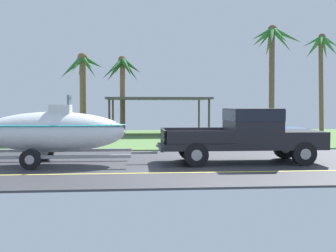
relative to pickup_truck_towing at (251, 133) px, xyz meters
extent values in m
cube|color=#38383D|center=(-1.95, -0.16, -1.08)|extent=(36.00, 8.00, 0.06)
cube|color=#567F42|center=(-1.95, 10.84, -1.06)|extent=(36.00, 14.00, 0.11)
cube|color=#DBCC4C|center=(-1.95, -1.96, -1.05)|extent=(34.20, 0.12, 0.01)
cube|color=black|center=(-0.35, 0.00, -0.42)|extent=(5.54, 1.99, 0.22)
cube|color=black|center=(1.64, 0.00, -0.12)|extent=(1.55, 1.99, 0.38)
cube|color=black|center=(0.03, 0.00, 0.27)|extent=(1.66, 1.99, 1.17)
cube|color=black|center=(0.03, 0.00, 0.62)|extent=(1.68, 2.01, 0.38)
cube|color=black|center=(-1.96, 0.00, -0.29)|extent=(2.33, 1.99, 0.04)
cube|color=black|center=(-1.96, 0.96, -0.09)|extent=(2.33, 0.08, 0.45)
cube|color=black|center=(-1.96, -0.96, -0.09)|extent=(2.33, 0.08, 0.45)
cube|color=black|center=(-3.09, 0.00, -0.09)|extent=(0.08, 1.99, 0.45)
cube|color=#333338|center=(-3.19, 0.00, -0.48)|extent=(0.12, 1.80, 0.16)
sphere|color=#B2B2B7|center=(-3.31, 0.00, -0.43)|extent=(0.10, 0.10, 0.10)
cylinder|color=black|center=(1.56, 0.89, -0.65)|extent=(0.80, 0.28, 0.80)
cylinder|color=#9E9EA3|center=(1.56, 0.89, -0.65)|extent=(0.36, 0.29, 0.36)
cylinder|color=black|center=(1.56, -0.89, -0.65)|extent=(0.80, 0.28, 0.80)
cylinder|color=#9E9EA3|center=(1.56, -0.89, -0.65)|extent=(0.36, 0.29, 0.36)
cylinder|color=black|center=(-2.08, 0.89, -0.65)|extent=(0.80, 0.28, 0.80)
cylinder|color=#9E9EA3|center=(-2.08, 0.89, -0.65)|extent=(0.36, 0.29, 0.36)
cylinder|color=black|center=(-2.08, -0.89, -0.65)|extent=(0.80, 0.28, 0.80)
cylinder|color=#9E9EA3|center=(-2.08, -0.89, -0.65)|extent=(0.36, 0.29, 0.36)
cube|color=gray|center=(-3.76, 0.00, -0.67)|extent=(0.90, 0.10, 0.08)
cube|color=gray|center=(-6.82, 0.94, -0.67)|extent=(5.24, 0.12, 0.10)
cube|color=gray|center=(-6.82, -0.94, -0.67)|extent=(5.24, 0.12, 0.10)
cylinder|color=black|center=(-7.35, 1.00, -0.73)|extent=(0.64, 0.22, 0.64)
cylinder|color=#9E9EA3|center=(-7.35, 1.00, -0.73)|extent=(0.29, 0.23, 0.29)
cylinder|color=black|center=(-7.35, -1.00, -0.73)|extent=(0.64, 0.22, 0.64)
cylinder|color=#9E9EA3|center=(-7.35, -1.00, -0.73)|extent=(0.29, 0.23, 0.29)
ellipsoid|color=silver|center=(-6.82, 0.00, 0.06)|extent=(4.83, 1.72, 1.37)
ellipsoid|color=teal|center=(-6.82, 0.00, 0.30)|extent=(4.93, 1.76, 0.12)
cube|color=silver|center=(-6.58, 0.00, 0.66)|extent=(0.70, 0.60, 0.65)
cube|color=slate|center=(-6.28, 0.00, 1.13)|extent=(0.06, 0.56, 0.36)
cylinder|color=silver|center=(-4.65, 0.00, 0.58)|extent=(0.04, 0.04, 0.50)
cube|color=#234C89|center=(2.12, 5.86, -0.52)|extent=(4.44, 1.79, 0.70)
cube|color=black|center=(1.90, 5.86, 0.08)|extent=(2.48, 1.65, 0.50)
cylinder|color=black|center=(3.63, 6.67, -0.72)|extent=(0.66, 0.22, 0.66)
cylinder|color=#9E9EA3|center=(3.63, 6.67, -0.72)|extent=(0.30, 0.23, 0.30)
cylinder|color=black|center=(3.63, 5.05, -0.72)|extent=(0.66, 0.22, 0.66)
cylinder|color=#9E9EA3|center=(3.63, 5.05, -0.72)|extent=(0.30, 0.23, 0.30)
cylinder|color=black|center=(0.61, 6.67, -0.72)|extent=(0.66, 0.22, 0.66)
cylinder|color=#9E9EA3|center=(0.61, 6.67, -0.72)|extent=(0.30, 0.23, 0.30)
cylinder|color=black|center=(0.61, 5.05, -0.72)|extent=(0.66, 0.22, 0.66)
cylinder|color=#9E9EA3|center=(0.61, 5.05, -0.72)|extent=(0.30, 0.23, 0.30)
cube|color=black|center=(-9.90, 6.63, -0.52)|extent=(4.59, 1.81, 0.70)
cube|color=black|center=(-10.13, 6.63, 0.08)|extent=(2.57, 1.66, 0.50)
cylinder|color=black|center=(-8.34, 7.45, -0.72)|extent=(0.66, 0.22, 0.66)
cylinder|color=#9E9EA3|center=(-8.34, 7.45, -0.72)|extent=(0.30, 0.23, 0.30)
cylinder|color=black|center=(-8.34, 5.82, -0.72)|extent=(0.66, 0.22, 0.66)
cylinder|color=#9E9EA3|center=(-8.34, 5.82, -0.72)|extent=(0.30, 0.23, 0.30)
cylinder|color=#4C4238|center=(0.65, 15.67, 0.15)|extent=(0.14, 0.14, 2.40)
cylinder|color=#4C4238|center=(0.65, 11.57, 0.15)|extent=(0.14, 0.14, 2.40)
cylinder|color=#4C4238|center=(-5.70, 15.67, 0.15)|extent=(0.14, 0.14, 2.40)
cylinder|color=#4C4238|center=(-5.70, 11.57, 0.15)|extent=(0.14, 0.14, 2.40)
cube|color=#4C4742|center=(-2.53, 13.62, 1.42)|extent=(6.84, 4.60, 0.14)
cylinder|color=brown|center=(-7.68, 14.36, 1.60)|extent=(0.43, 0.60, 5.31)
cone|color=#2D6B2D|center=(-7.00, 14.33, 3.90)|extent=(1.57, 0.49, 1.06)
cone|color=#2D6B2D|center=(-7.31, 15.08, 3.62)|extent=(1.09, 1.73, 1.48)
cone|color=#2D6B2D|center=(-7.89, 14.92, 3.66)|extent=(0.79, 1.43, 1.40)
cone|color=#2D6B2D|center=(-8.42, 14.36, 3.55)|extent=(1.78, 0.44, 1.70)
cone|color=#2D6B2D|center=(-7.94, 13.60, 3.68)|extent=(0.89, 1.80, 1.40)
cone|color=#2D6B2D|center=(-7.28, 13.64, 3.82)|extent=(1.15, 1.74, 1.14)
sphere|color=brown|center=(-7.68, 14.36, 4.25)|extent=(0.69, 0.69, 0.69)
cylinder|color=brown|center=(9.31, 14.24, 2.41)|extent=(0.31, 0.76, 6.93)
cone|color=#387A38|center=(10.02, 14.33, 5.51)|extent=(1.59, 0.50, 0.99)
cone|color=#387A38|center=(9.82, 14.89, 5.18)|extent=(1.44, 1.71, 1.66)
cone|color=#387A38|center=(8.95, 14.70, 5.19)|extent=(1.25, 1.46, 1.65)
cone|color=#387A38|center=(8.57, 14.20, 5.49)|extent=(1.62, 0.37, 1.01)
cone|color=#387A38|center=(8.97, 13.59, 5.49)|extent=(1.00, 1.55, 1.01)
cone|color=#387A38|center=(9.61, 13.73, 5.17)|extent=(1.13, 1.50, 1.67)
sphere|color=brown|center=(9.31, 14.24, 5.87)|extent=(0.50, 0.50, 0.50)
cylinder|color=brown|center=(-4.92, 13.28, 1.48)|extent=(0.34, 0.51, 5.07)
cone|color=#286028|center=(-4.30, 13.31, 3.57)|extent=(1.46, 0.44, 1.17)
cone|color=#286028|center=(-4.40, 13.66, 3.32)|extent=(1.37, 1.12, 1.56)
cone|color=#286028|center=(-4.83, 13.74, 3.36)|extent=(0.54, 1.23, 1.48)
cone|color=#286028|center=(-5.19, 13.79, 3.57)|extent=(0.90, 1.32, 1.10)
cone|color=#286028|center=(-5.43, 13.49, 3.31)|extent=(1.44, 0.87, 1.63)
cone|color=#286028|center=(-5.57, 13.04, 3.34)|extent=(1.60, 0.84, 1.54)
cone|color=#286028|center=(-5.25, 12.52, 3.56)|extent=(0.99, 1.77, 1.14)
cone|color=#286028|center=(-4.64, 12.40, 3.54)|extent=(1.01, 2.07, 1.32)
cone|color=#286028|center=(-4.63, 12.93, 3.46)|extent=(1.03, 1.15, 1.33)
sphere|color=brown|center=(-4.92, 13.28, 4.00)|extent=(0.54, 0.54, 0.54)
cylinder|color=brown|center=(4.72, 11.53, 2.39)|extent=(0.35, 0.52, 6.90)
cone|color=#387A38|center=(5.37, 11.59, 5.14)|extent=(1.54, 0.45, 1.58)
cone|color=#387A38|center=(5.40, 12.13, 5.41)|extent=(1.70, 1.55, 1.16)
cone|color=#387A38|center=(4.73, 12.14, 5.07)|extent=(0.41, 1.53, 1.78)
cone|color=#387A38|center=(4.30, 12.27, 5.41)|extent=(1.25, 1.81, 1.19)
cone|color=#387A38|center=(4.33, 11.76, 5.27)|extent=(1.11, 0.82, 1.30)
cone|color=#387A38|center=(3.98, 11.29, 5.46)|extent=(1.72, 0.82, 1.05)
cone|color=#387A38|center=(4.41, 10.69, 5.29)|extent=(1.04, 2.00, 1.41)
cone|color=#387A38|center=(4.86, 10.60, 5.29)|extent=(0.69, 2.10, 1.43)
cone|color=#387A38|center=(5.49, 11.03, 5.34)|extent=(1.89, 1.40, 1.31)
sphere|color=brown|center=(4.72, 11.53, 5.83)|extent=(0.57, 0.57, 0.57)
camera|label=1|loc=(-4.05, -13.83, 0.97)|focal=42.94mm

